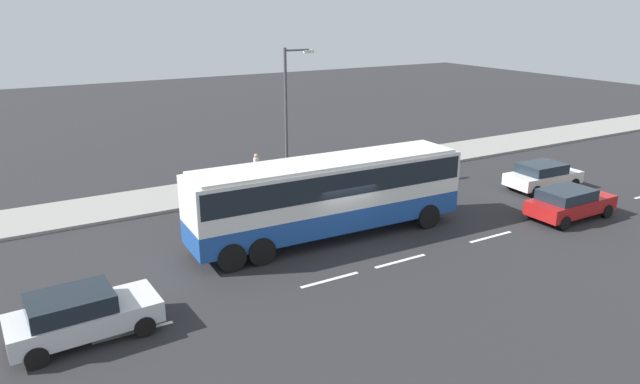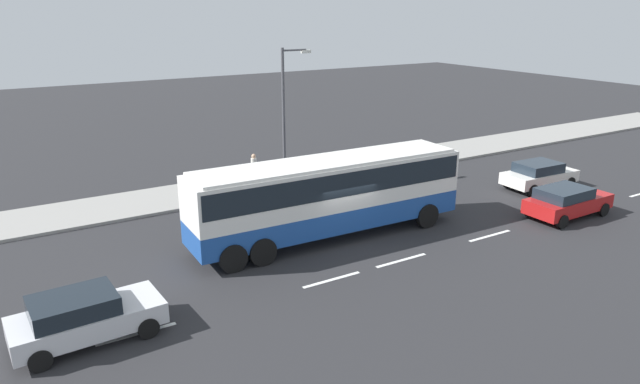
{
  "view_description": "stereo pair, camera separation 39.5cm",
  "coord_description": "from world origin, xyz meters",
  "px_view_note": "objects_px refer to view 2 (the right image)",
  "views": [
    {
      "loc": [
        -12.01,
        -19.04,
        9.39
      ],
      "look_at": [
        -0.64,
        0.49,
        2.09
      ],
      "focal_mm": 32.13,
      "sensor_mm": 36.0,
      "label": 1
    },
    {
      "loc": [
        -12.34,
        -18.84,
        9.39
      ],
      "look_at": [
        -0.64,
        0.49,
        2.09
      ],
      "focal_mm": 32.13,
      "sensor_mm": 36.0,
      "label": 2
    }
  ],
  "objects_px": {
    "street_lamp": "(286,109)",
    "car_silver_hatch": "(84,316)",
    "pedestrian_near_curb": "(254,167)",
    "coach_bus": "(329,190)",
    "car_red_compact": "(567,201)",
    "car_white_minivan": "(539,174)"
  },
  "relations": [
    {
      "from": "street_lamp",
      "to": "car_silver_hatch",
      "type": "bearing_deg",
      "value": -139.94
    },
    {
      "from": "car_silver_hatch",
      "to": "pedestrian_near_curb",
      "type": "height_order",
      "value": "pedestrian_near_curb"
    },
    {
      "from": "coach_bus",
      "to": "street_lamp",
      "type": "xyz_separation_m",
      "value": [
        1.86,
        7.19,
        2.19
      ]
    },
    {
      "from": "coach_bus",
      "to": "car_red_compact",
      "type": "relative_size",
      "value": 2.77
    },
    {
      "from": "coach_bus",
      "to": "car_red_compact",
      "type": "xyz_separation_m",
      "value": [
        10.85,
        -3.65,
        -1.34
      ]
    },
    {
      "from": "car_red_compact",
      "to": "pedestrian_near_curb",
      "type": "xyz_separation_m",
      "value": [
        -10.55,
        11.75,
        0.37
      ]
    },
    {
      "from": "car_silver_hatch",
      "to": "car_red_compact",
      "type": "distance_m",
      "value": 21.21
    },
    {
      "from": "coach_bus",
      "to": "car_white_minivan",
      "type": "height_order",
      "value": "coach_bus"
    },
    {
      "from": "pedestrian_near_curb",
      "to": "street_lamp",
      "type": "distance_m",
      "value": 3.64
    },
    {
      "from": "coach_bus",
      "to": "car_white_minivan",
      "type": "distance_m",
      "value": 13.53
    },
    {
      "from": "coach_bus",
      "to": "street_lamp",
      "type": "height_order",
      "value": "street_lamp"
    },
    {
      "from": "coach_bus",
      "to": "pedestrian_near_curb",
      "type": "xyz_separation_m",
      "value": [
        0.3,
        8.1,
        -0.97
      ]
    },
    {
      "from": "car_silver_hatch",
      "to": "street_lamp",
      "type": "relative_size",
      "value": 0.59
    },
    {
      "from": "car_white_minivan",
      "to": "street_lamp",
      "type": "xyz_separation_m",
      "value": [
        -11.6,
        7.18,
        3.54
      ]
    },
    {
      "from": "coach_bus",
      "to": "car_silver_hatch",
      "type": "relative_size",
      "value": 2.79
    },
    {
      "from": "car_silver_hatch",
      "to": "coach_bus",
      "type": "bearing_deg",
      "value": 13.78
    },
    {
      "from": "coach_bus",
      "to": "car_white_minivan",
      "type": "xyz_separation_m",
      "value": [
        13.46,
        0.01,
        -1.35
      ]
    },
    {
      "from": "coach_bus",
      "to": "pedestrian_near_curb",
      "type": "relative_size",
      "value": 6.94
    },
    {
      "from": "car_white_minivan",
      "to": "street_lamp",
      "type": "bearing_deg",
      "value": 150.85
    },
    {
      "from": "car_red_compact",
      "to": "street_lamp",
      "type": "bearing_deg",
      "value": 129.13
    },
    {
      "from": "pedestrian_near_curb",
      "to": "street_lamp",
      "type": "bearing_deg",
      "value": -95.44
    },
    {
      "from": "coach_bus",
      "to": "car_red_compact",
      "type": "height_order",
      "value": "coach_bus"
    }
  ]
}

